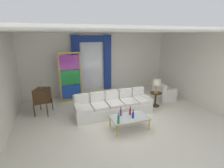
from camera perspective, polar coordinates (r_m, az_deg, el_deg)
name	(u,v)px	position (r m, az deg, el deg)	size (l,w,h in m)	color
ground_plane	(121,118)	(6.23, 3.19, -11.52)	(16.00, 16.00, 0.00)	silver
wall_rear	(98,64)	(8.52, -4.66, 6.83)	(8.00, 0.12, 3.00)	white
wall_left	(2,84)	(6.02, -33.33, 0.06)	(0.12, 7.00, 3.00)	white
wall_right	(193,68)	(8.24, 25.89, 4.90)	(0.12, 7.00, 3.00)	white
ceiling_slab	(114,32)	(6.25, 0.69, 17.39)	(8.00, 7.60, 0.04)	white
curtained_window	(92,60)	(8.24, -6.74, 8.14)	(2.00, 0.17, 2.70)	white
couch_white_long	(113,105)	(6.49, 0.30, -7.26)	(2.93, 0.96, 0.86)	white
coffee_table	(129,118)	(5.46, 5.93, -11.40)	(1.17, 0.70, 0.41)	silver
bottle_blue_decanter	(133,115)	(5.36, 7.17, -10.32)	(0.07, 0.07, 0.28)	navy
bottle_crystal_tall	(118,119)	(5.00, 2.19, -11.84)	(0.07, 0.07, 0.35)	#196B3D
bottle_amber_squat	(121,112)	(5.46, 2.99, -9.55)	(0.07, 0.07, 0.30)	#753384
bottle_ruby_flask	(130,111)	(5.54, 6.18, -9.18)	(0.07, 0.07, 0.31)	maroon
vintage_tv	(42,96)	(6.80, -22.65, -3.66)	(0.67, 0.72, 1.35)	#472D19
armchair_white	(163,94)	(8.14, 16.97, -3.15)	(0.84, 0.84, 0.80)	white
stained_glass_divider	(70,78)	(7.62, -13.93, 1.83)	(0.95, 0.05, 2.20)	gold
peacock_figurine	(85,98)	(7.49, -9.09, -4.87)	(0.44, 0.60, 0.50)	beige
round_side_table	(156,98)	(7.30, 14.60, -4.64)	(0.48, 0.48, 0.59)	#472D19
table_lamp_brass	(157,83)	(7.10, 14.98, 0.43)	(0.32, 0.32, 0.57)	#B29338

